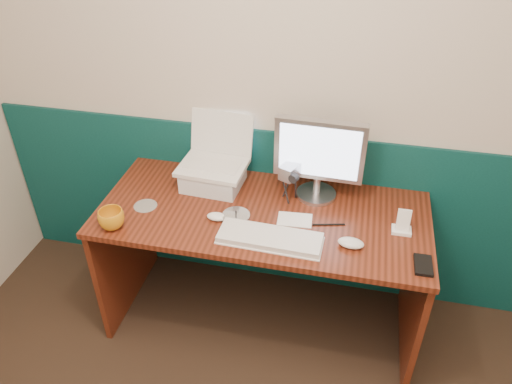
% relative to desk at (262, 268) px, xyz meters
% --- Properties ---
extents(back_wall, '(3.50, 0.04, 2.50)m').
position_rel_desk_xyz_m(back_wall, '(0.14, 0.37, 0.88)').
color(back_wall, beige).
rests_on(back_wall, ground).
extents(wainscot, '(3.48, 0.02, 1.00)m').
position_rel_desk_xyz_m(wainscot, '(0.14, 0.36, 0.12)').
color(wainscot, '#073032').
rests_on(wainscot, ground).
extents(desk, '(1.60, 0.70, 0.75)m').
position_rel_desk_xyz_m(desk, '(0.00, 0.00, 0.00)').
color(desk, '#3E160B').
rests_on(desk, ground).
extents(laptop_riser, '(0.30, 0.26, 0.10)m').
position_rel_desk_xyz_m(laptop_riser, '(-0.30, 0.17, 0.43)').
color(laptop_riser, silver).
rests_on(laptop_riser, desk).
extents(laptop, '(0.35, 0.28, 0.28)m').
position_rel_desk_xyz_m(laptop, '(-0.30, 0.17, 0.61)').
color(laptop, silver).
rests_on(laptop, laptop_riser).
extents(monitor, '(0.44, 0.14, 0.43)m').
position_rel_desk_xyz_m(monitor, '(0.24, 0.20, 0.59)').
color(monitor, '#AEAEB3').
rests_on(monitor, desk).
extents(keyboard, '(0.47, 0.17, 0.03)m').
position_rel_desk_xyz_m(keyboard, '(0.08, -0.20, 0.39)').
color(keyboard, silver).
rests_on(keyboard, desk).
extents(mouse_right, '(0.12, 0.08, 0.04)m').
position_rel_desk_xyz_m(mouse_right, '(0.43, -0.16, 0.39)').
color(mouse_right, silver).
rests_on(mouse_right, desk).
extents(mouse_left, '(0.10, 0.06, 0.03)m').
position_rel_desk_xyz_m(mouse_left, '(-0.20, -0.10, 0.39)').
color(mouse_left, white).
rests_on(mouse_left, desk).
extents(mug, '(0.14, 0.14, 0.09)m').
position_rel_desk_xyz_m(mug, '(-0.66, -0.27, 0.42)').
color(mug, orange).
rests_on(mug, desk).
extents(camcorder, '(0.15, 0.17, 0.22)m').
position_rel_desk_xyz_m(camcorder, '(0.11, 0.13, 0.48)').
color(camcorder, '#AFAFB4').
rests_on(camcorder, desk).
extents(cd_spindle, '(0.13, 0.13, 0.03)m').
position_rel_desk_xyz_m(cd_spindle, '(-0.11, -0.08, 0.39)').
color(cd_spindle, silver).
rests_on(cd_spindle, desk).
extents(cd_loose_a, '(0.12, 0.12, 0.00)m').
position_rel_desk_xyz_m(cd_loose_a, '(-0.58, -0.08, 0.38)').
color(cd_loose_a, silver).
rests_on(cd_loose_a, desk).
extents(pen, '(0.15, 0.04, 0.01)m').
position_rel_desk_xyz_m(pen, '(0.32, -0.03, 0.38)').
color(pen, black).
rests_on(pen, desk).
extents(papers, '(0.17, 0.12, 0.00)m').
position_rel_desk_xyz_m(papers, '(0.16, -0.03, 0.38)').
color(papers, white).
rests_on(papers, desk).
extents(dock, '(0.09, 0.07, 0.02)m').
position_rel_desk_xyz_m(dock, '(0.65, -0.01, 0.38)').
color(dock, white).
rests_on(dock, desk).
extents(music_player, '(0.06, 0.03, 0.10)m').
position_rel_desk_xyz_m(music_player, '(0.65, -0.01, 0.44)').
color(music_player, white).
rests_on(music_player, dock).
extents(pda, '(0.08, 0.13, 0.01)m').
position_rel_desk_xyz_m(pda, '(0.74, -0.23, 0.38)').
color(pda, black).
rests_on(pda, desk).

